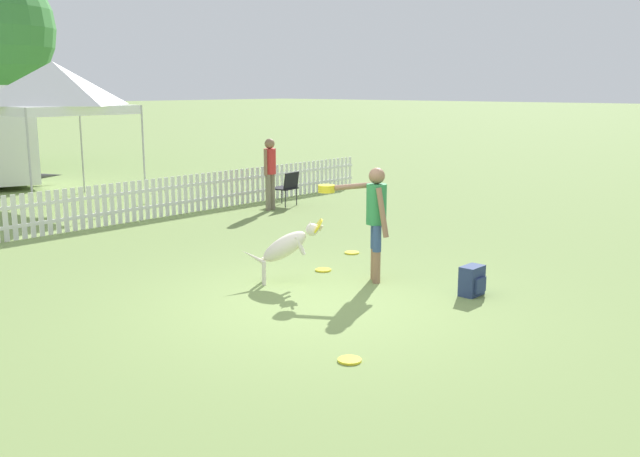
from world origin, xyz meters
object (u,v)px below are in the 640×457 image
(backpack_on_grass, at_px, (472,281))
(frisbee_near_dog, at_px, (323,270))
(leaping_dog, at_px, (287,246))
(spectator_standing, at_px, (270,167))
(frisbee_near_handler, at_px, (350,360))
(folding_chair_blue_left, at_px, (287,186))
(frisbee_midfield, at_px, (352,253))
(handler_person, at_px, (372,210))
(canopy_tent_main, at_px, (54,88))

(backpack_on_grass, bearing_deg, frisbee_near_dog, 98.66)
(frisbee_near_dog, bearing_deg, leaping_dog, -175.40)
(backpack_on_grass, relative_size, spectator_standing, 0.25)
(frisbee_near_handler, height_order, folding_chair_blue_left, folding_chair_blue_left)
(frisbee_near_dog, relative_size, frisbee_midfield, 1.00)
(handler_person, bearing_deg, canopy_tent_main, 41.24)
(leaping_dog, xyz_separation_m, frisbee_near_dog, (0.83, 0.07, -0.52))
(frisbee_midfield, bearing_deg, spectator_standing, 62.91)
(frisbee_midfield, bearing_deg, frisbee_near_dog, -160.95)
(handler_person, bearing_deg, folding_chair_blue_left, 8.90)
(frisbee_near_handler, height_order, backpack_on_grass, backpack_on_grass)
(leaping_dog, relative_size, spectator_standing, 0.58)
(frisbee_near_handler, distance_m, folding_chair_blue_left, 9.53)
(frisbee_near_handler, distance_m, frisbee_near_dog, 3.57)
(canopy_tent_main, height_order, spectator_standing, canopy_tent_main)
(handler_person, distance_m, frisbee_midfield, 1.97)
(frisbee_near_handler, xyz_separation_m, folding_chair_blue_left, (6.33, 7.11, 0.45))
(folding_chair_blue_left, distance_m, spectator_standing, 0.81)
(spectator_standing, bearing_deg, frisbee_near_handler, 38.35)
(canopy_tent_main, bearing_deg, backpack_on_grass, -90.77)
(frisbee_midfield, distance_m, backpack_on_grass, 2.81)
(leaping_dog, relative_size, frisbee_near_handler, 3.86)
(frisbee_near_dog, distance_m, spectator_standing, 5.55)
(frisbee_near_handler, bearing_deg, folding_chair_blue_left, 48.28)
(frisbee_midfield, height_order, canopy_tent_main, canopy_tent_main)
(frisbee_midfield, distance_m, canopy_tent_main, 8.60)
(handler_person, height_order, spectator_standing, handler_person)
(canopy_tent_main, relative_size, spectator_standing, 2.05)
(frisbee_near_dog, xyz_separation_m, canopy_tent_main, (0.49, 8.56, 2.64))
(folding_chair_blue_left, bearing_deg, frisbee_near_dog, 42.47)
(spectator_standing, bearing_deg, frisbee_midfield, 50.46)
(frisbee_midfield, xyz_separation_m, canopy_tent_main, (-0.66, 8.16, 2.64))
(handler_person, xyz_separation_m, frisbee_midfield, (1.12, 1.27, -0.99))
(frisbee_near_handler, relative_size, frisbee_near_dog, 1.00)
(leaping_dog, bearing_deg, folding_chair_blue_left, 178.65)
(handler_person, relative_size, frisbee_near_handler, 6.69)
(frisbee_near_dog, bearing_deg, frisbee_midfield, 19.05)
(frisbee_near_handler, bearing_deg, frisbee_midfield, 39.12)
(leaping_dog, height_order, frisbee_near_dog, leaping_dog)
(spectator_standing, bearing_deg, folding_chair_blue_left, 177.99)
(frisbee_midfield, distance_m, folding_chair_blue_left, 4.96)
(frisbee_midfield, xyz_separation_m, folding_chair_blue_left, (2.69, 4.15, 0.45))
(backpack_on_grass, distance_m, folding_chair_blue_left, 7.68)
(handler_person, relative_size, folding_chair_blue_left, 2.04)
(leaping_dog, xyz_separation_m, frisbee_midfield, (1.98, 0.46, -0.52))
(frisbee_near_dog, xyz_separation_m, spectator_standing, (3.21, 4.43, 0.94))
(leaping_dog, distance_m, backpack_on_grass, 2.54)
(folding_chair_blue_left, relative_size, canopy_tent_main, 0.24)
(canopy_tent_main, bearing_deg, handler_person, -92.81)
(backpack_on_grass, bearing_deg, leaping_dog, 117.86)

